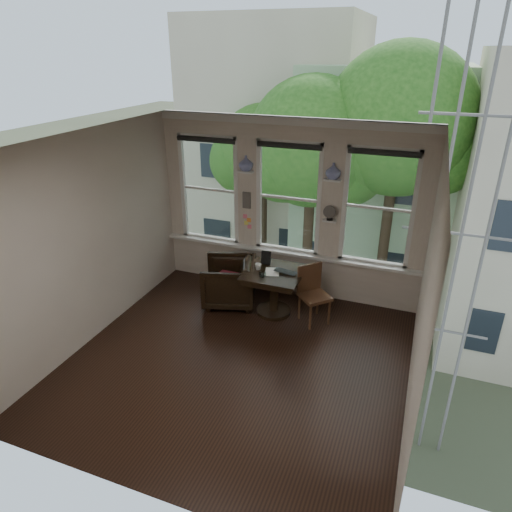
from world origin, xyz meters
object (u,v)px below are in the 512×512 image
at_px(table, 274,292).
at_px(mug, 258,267).
at_px(armchair_left, 229,282).
at_px(side_chair_right, 315,296).
at_px(laptop, 284,273).

height_order(table, mug, mug).
xyz_separation_m(armchair_left, side_chair_right, (1.49, -0.06, 0.07)).
bearing_deg(table, laptop, -11.80).
bearing_deg(side_chair_right, laptop, 135.50).
bearing_deg(armchair_left, side_chair_right, 70.21).
distance_m(table, armchair_left, 0.81).
relative_size(armchair_left, mug, 8.21).
distance_m(armchair_left, laptop, 1.05).
relative_size(laptop, mug, 3.52).
xyz_separation_m(side_chair_right, laptop, (-0.51, -0.01, 0.30)).
relative_size(table, side_chair_right, 0.98).
bearing_deg(laptop, table, 178.91).
height_order(laptop, mug, mug).
bearing_deg(mug, side_chair_right, -0.48).
relative_size(side_chair_right, mug, 8.78).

